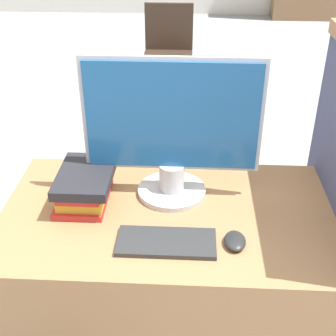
% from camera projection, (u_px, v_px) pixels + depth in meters
% --- Properties ---
extents(desk, '(1.14, 0.68, 0.77)m').
position_uv_depth(desk, '(167.00, 293.00, 1.80)').
color(desk, '#9E7047').
rests_on(desk, ground_plane).
extents(carrel_divider, '(0.07, 0.78, 1.32)m').
position_uv_depth(carrel_divider, '(334.00, 231.00, 1.66)').
color(carrel_divider, '#474C70').
rests_on(carrel_divider, ground_plane).
extents(monitor, '(0.60, 0.25, 0.51)m').
position_uv_depth(monitor, '(172.00, 130.00, 1.57)').
color(monitor, '#B7B7BC').
rests_on(monitor, desk).
extents(keyboard, '(0.31, 0.14, 0.02)m').
position_uv_depth(keyboard, '(166.00, 242.00, 1.45)').
color(keyboard, '#2D2D2D').
rests_on(keyboard, desk).
extents(mouse, '(0.07, 0.10, 0.03)m').
position_uv_depth(mouse, '(235.00, 241.00, 1.45)').
color(mouse, '#262626').
rests_on(mouse, desk).
extents(book_stack, '(0.19, 0.27, 0.12)m').
position_uv_depth(book_stack, '(85.00, 186.00, 1.63)').
color(book_stack, '#B72D28').
rests_on(book_stack, desk).
extents(far_chair, '(0.44, 0.44, 0.84)m').
position_uv_depth(far_chair, '(168.00, 48.00, 4.25)').
color(far_chair, '#38281E').
rests_on(far_chair, ground_plane).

